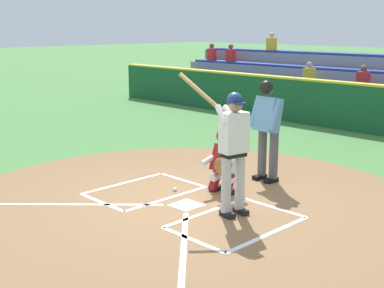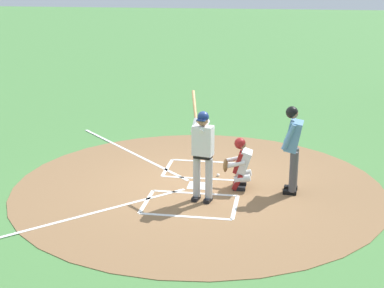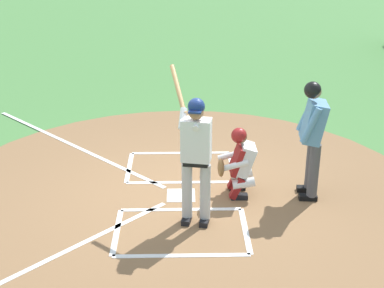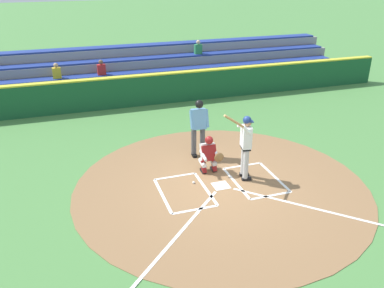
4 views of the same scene
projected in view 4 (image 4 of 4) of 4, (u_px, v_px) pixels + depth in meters
ground_plane at (221, 186)px, 11.16m from camera, size 120.00×120.00×0.00m
dirt_circle at (221, 186)px, 11.16m from camera, size 8.00×8.00×0.01m
home_plate_and_chalk at (234, 202)px, 10.39m from camera, size 7.93×4.91×0.01m
batter at (246, 143)px, 11.11m from camera, size 1.03×0.58×2.13m
catcher at (209, 153)px, 11.69m from camera, size 0.59×0.60×1.13m
plate_umpire at (199, 124)px, 12.44m from camera, size 0.60×0.45×1.86m
baseball at (194, 182)px, 11.26m from camera, size 0.07×0.07×0.07m
backstop_wall at (155, 89)px, 17.38m from camera, size 22.00×0.36×1.31m
bleacher_stand at (142, 73)px, 19.69m from camera, size 20.00×3.40×2.55m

